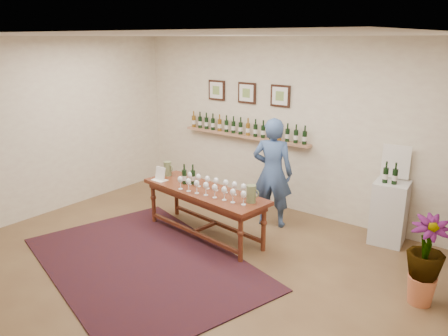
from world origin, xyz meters
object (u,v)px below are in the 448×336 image
Objects in this scene: potted_plant at (425,261)px; person at (272,173)px; tasting_table at (204,196)px; display_pedestal at (389,212)px.

person reaches higher than potted_plant.
tasting_table is 1.11m from person.
person is at bearing 161.42° from potted_plant.
person is at bearing 66.15° from tasting_table.
person is (-1.61, -0.48, 0.39)m from display_pedestal.
tasting_table is 2.95m from potted_plant.
person is (0.55, 0.93, 0.23)m from tasting_table.
tasting_table is 2.59m from display_pedestal.
display_pedestal reaches higher than potted_plant.
display_pedestal is 1.73m from person.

